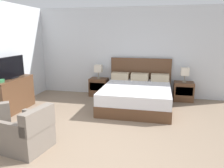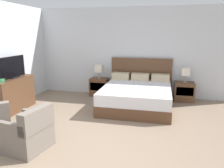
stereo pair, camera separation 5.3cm
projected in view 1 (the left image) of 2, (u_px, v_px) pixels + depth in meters
The scene contains 10 objects.
ground_plane at pixel (86, 163), 3.34m from camera, with size 11.69×11.69×0.00m, color #84705B.
wall_back at pixel (126, 52), 6.77m from camera, with size 6.83×0.06×2.71m, color silver.
bed at pixel (137, 95), 5.90m from camera, with size 1.84×2.10×1.20m.
nightstand_left at pixel (99, 87), 6.90m from camera, with size 0.56×0.41×0.56m.
nightstand_right at pixel (183, 91), 6.36m from camera, with size 0.56×0.41×0.56m.
table_lamp_left at pixel (98, 69), 6.77m from camera, with size 0.22×0.22×0.42m.
table_lamp_right at pixel (185, 72), 6.23m from camera, with size 0.22×0.22×0.42m.
dresser at pixel (12, 94), 5.50m from camera, with size 0.45×1.28×0.84m.
tv at pixel (12, 68), 5.41m from camera, with size 0.18×0.94×0.54m.
armchair_companion at pixel (28, 134), 3.67m from camera, with size 0.80×0.79×0.76m.
Camera 1 is at (1.03, -2.83, 1.93)m, focal length 35.00 mm.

